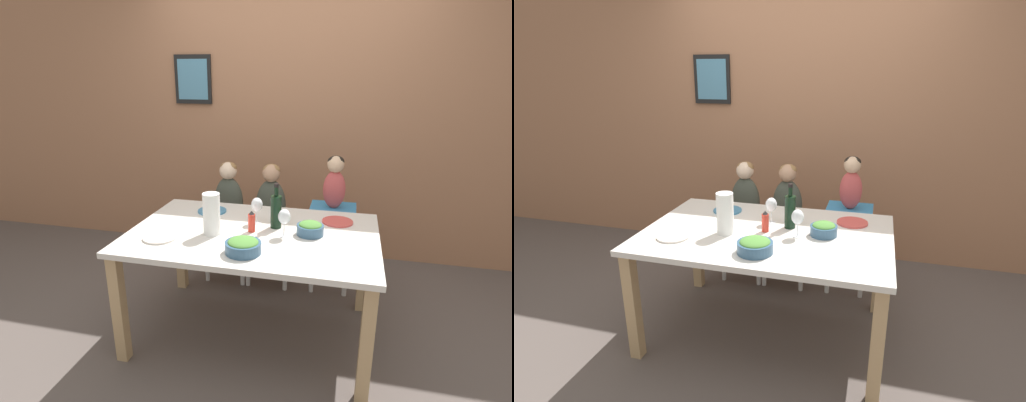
% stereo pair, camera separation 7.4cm
% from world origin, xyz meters
% --- Properties ---
extents(ground_plane, '(14.00, 14.00, 0.00)m').
position_xyz_m(ground_plane, '(0.00, 0.00, 0.00)').
color(ground_plane, '#564C47').
extents(wall_back, '(10.00, 0.09, 2.70)m').
position_xyz_m(wall_back, '(-0.00, 1.41, 1.35)').
color(wall_back, '#9E6B4C').
rests_on(wall_back, ground_plane).
extents(dining_table, '(1.56, 1.03, 0.74)m').
position_xyz_m(dining_table, '(0.00, 0.00, 0.65)').
color(dining_table, silver).
rests_on(dining_table, ground_plane).
extents(chair_far_left, '(0.42, 0.41, 0.45)m').
position_xyz_m(chair_far_left, '(-0.40, 0.75, 0.39)').
color(chair_far_left, silver).
rests_on(chair_far_left, ground_plane).
extents(chair_far_center, '(0.42, 0.41, 0.45)m').
position_xyz_m(chair_far_center, '(-0.04, 0.75, 0.39)').
color(chair_far_center, silver).
rests_on(chair_far_center, ground_plane).
extents(chair_right_highchair, '(0.36, 0.35, 0.69)m').
position_xyz_m(chair_right_highchair, '(0.46, 0.75, 0.54)').
color(chair_right_highchair, silver).
rests_on(chair_right_highchair, ground_plane).
extents(person_child_left, '(0.25, 0.15, 0.56)m').
position_xyz_m(person_child_left, '(-0.40, 0.75, 0.74)').
color(person_child_left, '#3D4238').
rests_on(person_child_left, chair_far_left).
extents(person_child_center, '(0.25, 0.15, 0.56)m').
position_xyz_m(person_child_center, '(-0.04, 0.75, 0.74)').
color(person_child_center, '#3D4238').
rests_on(person_child_center, chair_far_center).
extents(person_baby_right, '(0.17, 0.13, 0.41)m').
position_xyz_m(person_baby_right, '(0.46, 0.75, 0.92)').
color(person_baby_right, '#C64C4C').
rests_on(person_baby_right, chair_right_highchair).
extents(wine_bottle, '(0.07, 0.07, 0.30)m').
position_xyz_m(wine_bottle, '(0.13, 0.11, 0.86)').
color(wine_bottle, black).
rests_on(wine_bottle, dining_table).
extents(paper_towel_roll, '(0.11, 0.11, 0.26)m').
position_xyz_m(paper_towel_roll, '(-0.24, -0.10, 0.87)').
color(paper_towel_roll, white).
rests_on(paper_towel_roll, dining_table).
extents(wine_glass_near, '(0.08, 0.08, 0.18)m').
position_xyz_m(wine_glass_near, '(0.20, -0.03, 0.87)').
color(wine_glass_near, white).
rests_on(wine_glass_near, dining_table).
extents(wine_glass_far, '(0.08, 0.08, 0.18)m').
position_xyz_m(wine_glass_far, '(-0.01, 0.15, 0.87)').
color(wine_glass_far, white).
rests_on(wine_glass_far, dining_table).
extents(salad_bowl_large, '(0.20, 0.20, 0.09)m').
position_xyz_m(salad_bowl_large, '(0.02, -0.31, 0.78)').
color(salad_bowl_large, '#335675').
rests_on(salad_bowl_large, dining_table).
extents(salad_bowl_small, '(0.17, 0.17, 0.09)m').
position_xyz_m(salad_bowl_small, '(0.36, 0.04, 0.78)').
color(salad_bowl_small, '#335675').
rests_on(salad_bowl_small, dining_table).
extents(dinner_plate_front_left, '(0.21, 0.21, 0.01)m').
position_xyz_m(dinner_plate_front_left, '(-0.53, -0.24, 0.75)').
color(dinner_plate_front_left, silver).
rests_on(dinner_plate_front_left, dining_table).
extents(dinner_plate_back_left, '(0.21, 0.21, 0.01)m').
position_xyz_m(dinner_plate_back_left, '(-0.38, 0.30, 0.75)').
color(dinner_plate_back_left, teal).
rests_on(dinner_plate_back_left, dining_table).
extents(dinner_plate_back_right, '(0.21, 0.21, 0.01)m').
position_xyz_m(dinner_plate_back_right, '(0.51, 0.29, 0.75)').
color(dinner_plate_back_right, '#D14C47').
rests_on(dinner_plate_back_right, dining_table).
extents(condiment_bottle_hot_sauce, '(0.05, 0.05, 0.14)m').
position_xyz_m(condiment_bottle_hot_sauce, '(-0.01, 0.00, 0.81)').
color(condiment_bottle_hot_sauce, red).
rests_on(condiment_bottle_hot_sauce, dining_table).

